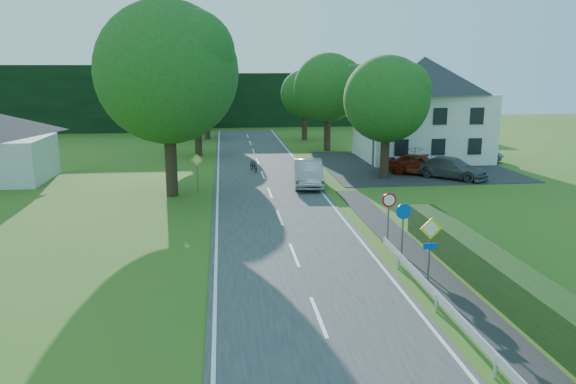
{
  "coord_description": "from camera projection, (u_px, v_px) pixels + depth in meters",
  "views": [
    {
      "loc": [
        -2.86,
        -10.16,
        7.7
      ],
      "look_at": [
        0.41,
        17.74,
        1.46
      ],
      "focal_mm": 35.0,
      "sensor_mm": 36.0,
      "label": 1
    }
  ],
  "objects": [
    {
      "name": "sign_priority_left",
      "position": [
        197.0,
        165.0,
        35.18
      ],
      "size": [
        0.78,
        0.09,
        2.44
      ],
      "color": "slate",
      "rests_on": "ground"
    },
    {
      "name": "parked_car_grey",
      "position": [
        452.0,
        168.0,
        39.6
      ],
      "size": [
        5.0,
        4.99,
        1.46
      ],
      "primitive_type": "imported",
      "rotation": [
        0.0,
        0.0,
        0.79
      ],
      "color": "#4F5055",
      "rests_on": "parking_pad"
    },
    {
      "name": "line_edge_left",
      "position": [
        217.0,
        210.0,
        30.86
      ],
      "size": [
        0.12,
        80.0,
        0.01
      ],
      "primitive_type": "cube",
      "color": "white",
      "rests_on": "road"
    },
    {
      "name": "moving_car",
      "position": [
        308.0,
        173.0,
        37.01
      ],
      "size": [
        2.33,
        5.38,
        1.72
      ],
      "primitive_type": "imported",
      "rotation": [
        0.0,
        0.0,
        -0.1
      ],
      "color": "#A2A1A6",
      "rests_on": "road"
    },
    {
      "name": "tree_right_back",
      "position": [
        305.0,
        105.0,
        60.19
      ],
      "size": [
        6.2,
        6.2,
        7.56
      ],
      "primitive_type": null,
      "color": "#1B5218",
      "rests_on": "ground"
    },
    {
      "name": "sign_speed_limit",
      "position": [
        389.0,
        206.0,
        24.53
      ],
      "size": [
        0.64,
        0.11,
        2.37
      ],
      "color": "slate",
      "rests_on": "ground"
    },
    {
      "name": "footpath",
      "position": [
        536.0,
        375.0,
        14.35
      ],
      "size": [
        1.5,
        44.0,
        0.04
      ],
      "primitive_type": "cube",
      "color": "black",
      "rests_on": "ground"
    },
    {
      "name": "parking_pad",
      "position": [
        409.0,
        165.0,
        45.21
      ],
      "size": [
        14.0,
        16.0,
        0.04
      ],
      "primitive_type": "cube",
      "color": "black",
      "rests_on": "ground"
    },
    {
      "name": "motorcycle",
      "position": [
        254.0,
        165.0,
        42.23
      ],
      "size": [
        0.99,
        1.92,
        0.96
      ],
      "primitive_type": "imported",
      "rotation": [
        0.0,
        0.0,
        0.2
      ],
      "color": "black",
      "rests_on": "road"
    },
    {
      "name": "parked_car_red",
      "position": [
        419.0,
        164.0,
        40.98
      ],
      "size": [
        4.82,
        3.8,
        1.54
      ],
      "primitive_type": "imported",
      "rotation": [
        0.0,
        0.0,
        1.05
      ],
      "color": "maroon",
      "rests_on": "parking_pad"
    },
    {
      "name": "tree_left_back",
      "position": [
        206.0,
        102.0,
        60.88
      ],
      "size": [
        6.6,
        6.6,
        8.07
      ],
      "primitive_type": null,
      "color": "#1B5218",
      "rests_on": "ground"
    },
    {
      "name": "sign_priority_right",
      "position": [
        430.0,
        240.0,
        19.69
      ],
      "size": [
        0.78,
        0.09,
        2.59
      ],
      "color": "slate",
      "rests_on": "ground"
    },
    {
      "name": "parasol",
      "position": [
        415.0,
        159.0,
        42.31
      ],
      "size": [
        2.52,
        2.55,
        1.86
      ],
      "primitive_type": "imported",
      "rotation": [
        0.0,
        0.0,
        -0.28
      ],
      "color": "#B30E1F",
      "rests_on": "parking_pad"
    },
    {
      "name": "treeline_left",
      "position": [
        13.0,
        99.0,
        67.91
      ],
      "size": [
        44.0,
        6.0,
        8.0
      ],
      "primitive_type": "cube",
      "color": "black",
      "rests_on": "ground"
    },
    {
      "name": "sign_roundabout",
      "position": [
        403.0,
        220.0,
        22.62
      ],
      "size": [
        0.64,
        0.08,
        2.37
      ],
      "color": "slate",
      "rests_on": "ground"
    },
    {
      "name": "streetlight",
      "position": [
        373.0,
        113.0,
        40.89
      ],
      "size": [
        2.03,
        0.18,
        8.0
      ],
      "color": "slate",
      "rests_on": "ground"
    },
    {
      "name": "tree_right_mid",
      "position": [
        386.0,
        118.0,
        39.03
      ],
      "size": [
        7.0,
        7.0,
        8.58
      ],
      "primitive_type": null,
      "color": "#1B5218",
      "rests_on": "ground"
    },
    {
      "name": "road",
      "position": [
        276.0,
        209.0,
        31.24
      ],
      "size": [
        7.0,
        80.0,
        0.04
      ],
      "primitive_type": "cube",
      "color": "#343336",
      "rests_on": "ground"
    },
    {
      "name": "parked_car_silver_b",
      "position": [
        471.0,
        153.0,
        46.66
      ],
      "size": [
        5.41,
        2.75,
        1.47
      ],
      "primitive_type": "imported",
      "rotation": [
        0.0,
        0.0,
        1.51
      ],
      "color": "#A9A8AF",
      "rests_on": "parking_pad"
    },
    {
      "name": "tree_left_far",
      "position": [
        197.0,
        107.0,
        49.13
      ],
      "size": [
        7.0,
        7.0,
        8.58
      ],
      "primitive_type": null,
      "color": "#1B5218",
      "rests_on": "ground"
    },
    {
      "name": "treeline_right",
      "position": [
        302.0,
        99.0,
        75.99
      ],
      "size": [
        30.0,
        5.0,
        7.0
      ],
      "primitive_type": "cube",
      "color": "black",
      "rests_on": "ground"
    },
    {
      "name": "line_edge_right",
      "position": [
        333.0,
        207.0,
        31.6
      ],
      "size": [
        0.12,
        80.0,
        0.01
      ],
      "primitive_type": "cube",
      "color": "white",
      "rests_on": "road"
    },
    {
      "name": "tree_right_far",
      "position": [
        328.0,
        102.0,
        52.38
      ],
      "size": [
        7.4,
        7.4,
        9.09
      ],
      "primitive_type": null,
      "color": "#1B5218",
      "rests_on": "ground"
    },
    {
      "name": "tree_main",
      "position": [
        168.0,
        100.0,
        33.17
      ],
      "size": [
        9.4,
        9.4,
        11.64
      ],
      "primitive_type": null,
      "color": "#1B5218",
      "rests_on": "ground"
    },
    {
      "name": "house_white",
      "position": [
        422.0,
        107.0,
        47.39
      ],
      "size": [
        10.6,
        8.4,
        8.6
      ],
      "color": "silver",
      "rests_on": "ground"
    },
    {
      "name": "line_centre",
      "position": [
        276.0,
        208.0,
        31.23
      ],
      "size": [
        0.12,
        80.0,
        0.01
      ],
      "primitive_type": null,
      "color": "white",
      "rests_on": "road"
    }
  ]
}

